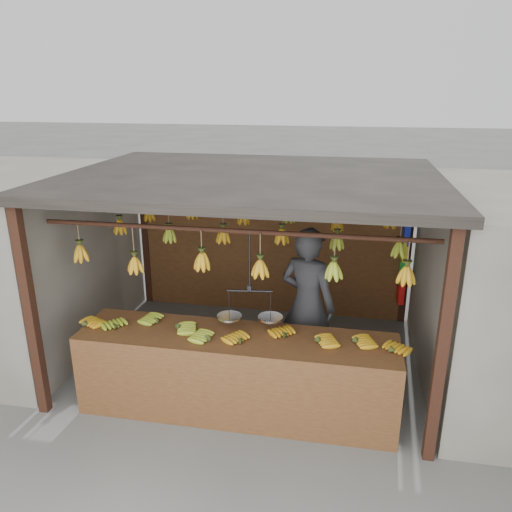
# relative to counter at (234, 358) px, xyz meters

# --- Properties ---
(ground) EXTENTS (80.00, 80.00, 0.00)m
(ground) POSITION_rel_counter_xyz_m (-0.05, 1.23, -0.71)
(ground) COLOR #5B5B57
(stall) EXTENTS (4.30, 3.30, 2.40)m
(stall) POSITION_rel_counter_xyz_m (-0.05, 1.56, 1.26)
(stall) COLOR black
(stall) RESTS_ON ground
(counter) EXTENTS (3.46, 0.76, 0.96)m
(counter) POSITION_rel_counter_xyz_m (0.00, 0.00, 0.00)
(counter) COLOR #563319
(counter) RESTS_ON ground
(hanging_bananas) EXTENTS (3.60, 2.24, 0.38)m
(hanging_bananas) POSITION_rel_counter_xyz_m (-0.06, 1.23, 0.93)
(hanging_bananas) COLOR #C38714
(hanging_bananas) RESTS_ON ground
(balance_scale) EXTENTS (0.68, 0.31, 0.94)m
(balance_scale) POSITION_rel_counter_xyz_m (0.13, 0.23, 0.42)
(balance_scale) COLOR black
(balance_scale) RESTS_ON ground
(vendor) EXTENTS (0.81, 0.69, 1.88)m
(vendor) POSITION_rel_counter_xyz_m (0.67, 0.94, 0.23)
(vendor) COLOR #262628
(vendor) RESTS_ON ground
(bag_bundles) EXTENTS (0.08, 0.26, 1.22)m
(bag_bundles) POSITION_rel_counter_xyz_m (1.89, 2.58, 0.29)
(bag_bundles) COLOR #1426BF
(bag_bundles) RESTS_ON ground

